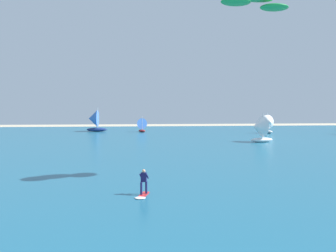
# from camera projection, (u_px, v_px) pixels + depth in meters

# --- Properties ---
(ocean) EXTENTS (160.00, 90.00, 0.10)m
(ocean) POSITION_uv_depth(u_px,v_px,m) (154.00, 142.00, 57.75)
(ocean) COLOR #1E607F
(ocean) RESTS_ON ground
(kitesurfer) EXTENTS (1.07, 2.03, 1.67)m
(kitesurfer) POSITION_uv_depth(u_px,v_px,m) (143.00, 186.00, 23.07)
(kitesurfer) COLOR red
(kitesurfer) RESTS_ON ocean
(kite) EXTENTS (6.31, 3.80, 0.91)m
(kite) POSITION_uv_depth(u_px,v_px,m) (256.00, 2.00, 27.55)
(kite) COLOR #198C3F
(sailboat_mid_right) EXTENTS (4.72, 4.01, 5.48)m
(sailboat_mid_right) POSITION_uv_depth(u_px,v_px,m) (94.00, 120.00, 81.33)
(sailboat_mid_right) COLOR navy
(sailboat_mid_right) RESTS_ON ocean
(sailboat_near_shore) EXTENTS (2.73, 3.05, 3.44)m
(sailboat_near_shore) POSITION_uv_depth(u_px,v_px,m) (141.00, 125.00, 80.13)
(sailboat_near_shore) COLOR maroon
(sailboat_near_shore) RESTS_ON ocean
(sailboat_heeled_over) EXTENTS (3.29, 3.82, 4.36)m
(sailboat_heeled_over) POSITION_uv_depth(u_px,v_px,m) (269.00, 124.00, 75.86)
(sailboat_heeled_over) COLOR silver
(sailboat_heeled_over) RESTS_ON ocean
(sailboat_far_right) EXTENTS (4.11, 3.59, 4.64)m
(sailboat_far_right) POSITION_uv_depth(u_px,v_px,m) (259.00, 129.00, 57.03)
(sailboat_far_right) COLOR white
(sailboat_far_right) RESTS_ON ocean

